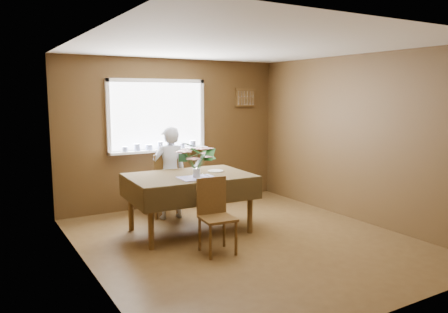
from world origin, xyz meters
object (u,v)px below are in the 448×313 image
flower_bouquet (197,157)px  chair_far (164,182)px  dining_table (190,182)px  chair_near (215,211)px  seated_woman (170,173)px

flower_bouquet → chair_far: bearing=90.0°
dining_table → chair_near: chair_near is taller
chair_far → seated_woman: bearing=101.2°
chair_near → flower_bouquet: (0.07, 0.61, 0.59)m
seated_woman → flower_bouquet: seated_woman is taller
chair_near → chair_far: bearing=93.2°
chair_near → seated_woman: seated_woman is taller
dining_table → flower_bouquet: bearing=-88.5°
flower_bouquet → chair_near: bearing=-96.5°
chair_far → flower_bouquet: 1.27m
dining_table → flower_bouquet: 0.44m
dining_table → seated_woman: bearing=90.0°
chair_near → flower_bouquet: flower_bouquet is taller
chair_far → flower_bouquet: size_ratio=1.99×
chair_near → seated_woman: bearing=91.4°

